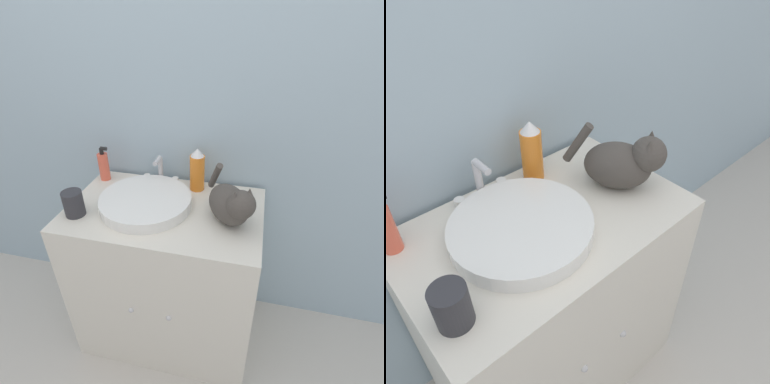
{
  "view_description": "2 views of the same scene",
  "coord_description": "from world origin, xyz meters",
  "views": [
    {
      "loc": [
        0.36,
        -0.75,
        1.56
      ],
      "look_at": [
        0.14,
        0.21,
        0.95
      ],
      "focal_mm": 28.0,
      "sensor_mm": 36.0,
      "label": 1
    },
    {
      "loc": [
        -0.46,
        -0.39,
        1.56
      ],
      "look_at": [
        0.09,
        0.22,
        0.9
      ],
      "focal_mm": 35.0,
      "sensor_mm": 36.0,
      "label": 2
    }
  ],
  "objects": [
    {
      "name": "ground_plane",
      "position": [
        0.0,
        0.0,
        0.0
      ],
      "size": [
        8.0,
        8.0,
        0.0
      ],
      "primitive_type": "plane",
      "color": "beige"
    },
    {
      "name": "wall_back",
      "position": [
        0.0,
        0.57,
        1.25
      ],
      "size": [
        6.0,
        0.05,
        2.5
      ],
      "color": "#9EB7C6",
      "rests_on": "ground_plane"
    },
    {
      "name": "vanity_cabinet",
      "position": [
        0.0,
        0.26,
        0.41
      ],
      "size": [
        0.85,
        0.54,
        0.82
      ],
      "color": "silver",
      "rests_on": "ground_plane"
    },
    {
      "name": "sink_basin",
      "position": [
        -0.08,
        0.26,
        0.85
      ],
      "size": [
        0.4,
        0.4,
        0.05
      ],
      "color": "white",
      "rests_on": "vanity_cabinet"
    },
    {
      "name": "faucet",
      "position": [
        -0.08,
        0.47,
        0.88
      ],
      "size": [
        0.18,
        0.09,
        0.15
      ],
      "color": "silver",
      "rests_on": "vanity_cabinet"
    },
    {
      "name": "cat",
      "position": [
        0.29,
        0.23,
        0.91
      ],
      "size": [
        0.25,
        0.3,
        0.21
      ],
      "rotation": [
        0.0,
        0.0,
        -0.96
      ],
      "color": "#47423D",
      "rests_on": "vanity_cabinet"
    },
    {
      "name": "soap_bottle",
      "position": [
        -0.37,
        0.45,
        0.9
      ],
      "size": [
        0.05,
        0.05,
        0.18
      ],
      "color": "#EF6047",
      "rests_on": "vanity_cabinet"
    },
    {
      "name": "spray_bottle",
      "position": [
        0.1,
        0.46,
        0.92
      ],
      "size": [
        0.07,
        0.07,
        0.21
      ],
      "color": "orange",
      "rests_on": "vanity_cabinet"
    },
    {
      "name": "cup",
      "position": [
        -0.35,
        0.14,
        0.88
      ],
      "size": [
        0.08,
        0.08,
        0.11
      ],
      "color": "#2D2D33",
      "rests_on": "vanity_cabinet"
    }
  ]
}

